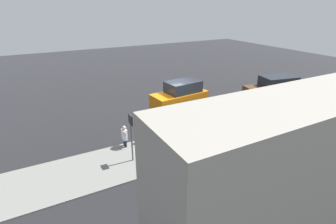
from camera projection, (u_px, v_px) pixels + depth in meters
The scene contains 8 objects.
ground_plane at pixel (174, 112), 18.19m from camera, with size 60.00×60.00×0.00m, color black.
kerb_strip at pixel (210, 137), 14.77m from camera, with size 24.00×3.20×0.04m, color slate.
moving_hatchback at pixel (180, 96), 18.25m from camera, with size 4.04×2.06×2.06m.
parked_sedan at pixel (274, 89), 19.82m from camera, with size 4.56×2.54×1.98m.
fire_hydrant at pixel (141, 136), 14.05m from camera, with size 0.42×0.31×0.80m.
pedestrian at pixel (125, 135), 13.57m from camera, with size 0.26×0.57×1.22m.
metal_railing at pixel (236, 135), 13.42m from camera, with size 9.27×0.04×1.05m.
sign_post at pixel (131, 131), 12.00m from camera, with size 0.07×0.44×2.40m.
Camera 1 is at (8.30, 14.59, 7.02)m, focal length 28.00 mm.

